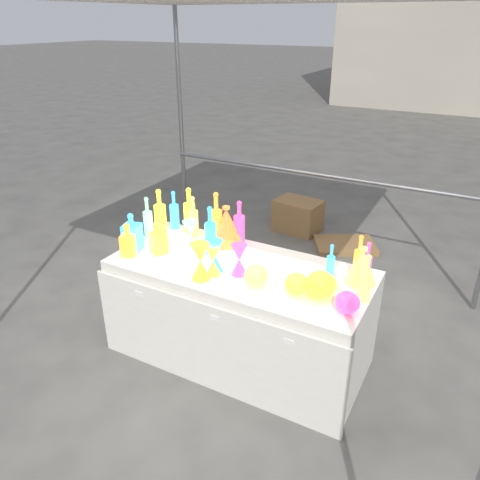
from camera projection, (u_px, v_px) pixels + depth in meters
The scene contains 30 objects.
ground at pixel (240, 353), 3.53m from camera, with size 80.00×80.00×0.00m, color slate.
display_table at pixel (239, 313), 3.36m from camera, with size 1.84×0.83×0.75m.
cardboard_box_closed at pixel (298, 216), 5.50m from camera, with size 0.51×0.37×0.37m, color #9A7145.
cardboard_box_flat at pixel (345, 245), 5.15m from camera, with size 0.64×0.46×0.05m, color #9A7145.
bottle_0 at pixel (189, 209), 3.69m from camera, with size 0.09×0.09×0.36m, color #EB4616, non-canonical shape.
bottle_1 at pixel (174, 210), 3.73m from camera, with size 0.07×0.07×0.31m, color green, non-canonical shape.
bottle_2 at pixel (216, 217), 3.48m from camera, with size 0.09×0.09×0.40m, color yellow, non-canonical shape.
bottle_3 at pixel (239, 221), 3.50m from camera, with size 0.08×0.08×0.33m, color #1E55B0, non-canonical shape.
bottle_4 at pixel (193, 216), 3.59m from camera, with size 0.08×0.08×0.33m, color #12766A, non-canonical shape.
bottle_5 at pixel (148, 217), 3.57m from camera, with size 0.07×0.07×0.33m, color #BB2583, non-canonical shape.
bottle_6 at pixel (160, 211), 3.66m from camera, with size 0.09×0.09×0.36m, color #EB4616, non-canonical shape.
bottle_7 at pixel (210, 229), 3.34m from camera, with size 0.08×0.08×0.35m, color green, non-canonical shape.
decanter_0 at pixel (158, 237), 3.34m from camera, with size 0.10×0.10×0.25m, color #EB4616, non-canonical shape.
decanter_1 at pixel (128, 239), 3.31m from camera, with size 0.10×0.10×0.25m, color yellow, non-canonical shape.
decanter_2 at pixel (132, 232), 3.38m from camera, with size 0.12×0.12×0.29m, color green, non-canonical shape.
hourglass_0 at pixel (200, 261), 3.01m from camera, with size 0.13×0.13×0.25m, color yellow, non-canonical shape.
hourglass_1 at pixel (239, 260), 3.06m from camera, with size 0.11×0.11×0.22m, color #1E55B0, non-canonical shape.
hourglass_3 at pixel (191, 235), 3.39m from camera, with size 0.11×0.11×0.23m, color #BB2583, non-canonical shape.
hourglass_4 at pixel (213, 261), 3.07m from camera, with size 0.10×0.10×0.20m, color #EB4616, non-canonical shape.
hourglass_5 at pixel (215, 256), 3.10m from camera, with size 0.11×0.11×0.23m, color green, non-canonical shape.
globe_0 at pixel (297, 285), 2.87m from camera, with size 0.15×0.15×0.12m, color #EB4616, non-canonical shape.
globe_1 at pixel (256, 277), 2.96m from camera, with size 0.16×0.16×0.12m, color #12766A, non-canonical shape.
globe_2 at pixel (321, 286), 2.82m from camera, with size 0.19×0.19×0.15m, color yellow, non-canonical shape.
globe_3 at pixel (347, 303), 2.69m from camera, with size 0.15×0.15×0.12m, color #1E55B0, non-canonical shape.
lampshade_0 at pixel (226, 225), 3.48m from camera, with size 0.25×0.25×0.29m, color gold, non-canonical shape.
lampshade_3 at pixel (362, 265), 2.97m from camera, with size 0.21×0.21×0.25m, color #12766A, non-canonical shape.
bottle_8 at pixel (331, 261), 3.02m from camera, with size 0.05×0.05×0.24m, color green, non-canonical shape.
bottle_9 at pixel (359, 257), 3.01m from camera, with size 0.07×0.07×0.30m, color yellow, non-canonical shape.
bottle_10 at pixel (367, 262), 2.97m from camera, with size 0.06×0.06×0.28m, color #1E55B0, non-canonical shape.
bottle_11 at pixel (366, 278), 2.76m from camera, with size 0.07×0.07×0.31m, color #12766A, non-canonical shape.
Camera 1 is at (1.34, -2.48, 2.29)m, focal length 35.00 mm.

